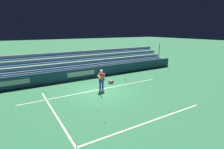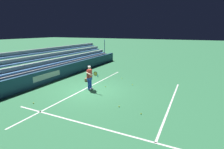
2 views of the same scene
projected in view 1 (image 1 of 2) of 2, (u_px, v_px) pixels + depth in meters
ground_plane at (101, 91)px, 13.87m from camera, size 160.00×160.00×0.00m
court_baseline_white at (99, 90)px, 14.29m from camera, size 12.00×0.10×0.01m
court_sideline_white at (65, 130)px, 8.50m from camera, size 0.10×12.00×0.01m
court_service_line_white at (150, 122)px, 9.32m from camera, size 8.22×0.10×0.01m
back_wall_sponsor_board at (82, 74)px, 17.19m from camera, size 24.34×0.25×1.10m
bleacher_stand at (75, 69)px, 18.66m from camera, size 23.12×2.40×2.95m
tennis_player at (101, 80)px, 13.76m from camera, size 0.63×0.98×1.71m
ball_box_cardboard at (111, 82)px, 15.99m from camera, size 0.47×0.40×0.26m
tennis_ball_stray_back at (105, 122)px, 9.24m from camera, size 0.07×0.07×0.07m
tennis_ball_far_left at (144, 94)px, 13.16m from camera, size 0.07×0.07×0.07m
tennis_ball_toward_net at (99, 111)px, 10.51m from camera, size 0.07×0.07×0.07m
tennis_ball_by_box at (117, 91)px, 13.91m from camera, size 0.07×0.07×0.07m
tennis_ball_near_player at (51, 93)px, 13.50m from camera, size 0.07×0.07×0.07m
tennis_ball_far_right at (145, 86)px, 15.10m from camera, size 0.07×0.07×0.07m
water_bottle at (126, 80)px, 16.68m from camera, size 0.07×0.07×0.22m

